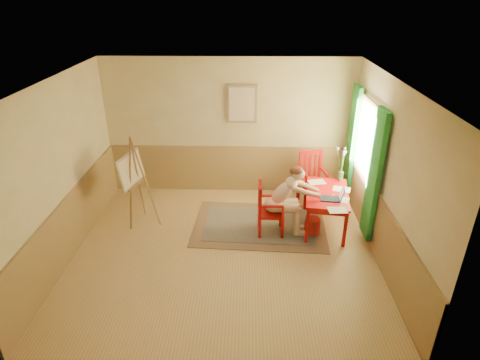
{
  "coord_description": "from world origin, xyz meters",
  "views": [
    {
      "loc": [
        0.38,
        -5.45,
        3.99
      ],
      "look_at": [
        0.25,
        0.55,
        1.05
      ],
      "focal_mm": 29.75,
      "sensor_mm": 36.0,
      "label": 1
    }
  ],
  "objects_px": {
    "chair_back": "(312,179)",
    "figure": "(287,197)",
    "table": "(327,197)",
    "laptop": "(334,197)",
    "chair_left": "(268,209)",
    "easel": "(133,173)"
  },
  "relations": [
    {
      "from": "chair_left",
      "to": "chair_back",
      "type": "relative_size",
      "value": 0.9
    },
    {
      "from": "chair_left",
      "to": "easel",
      "type": "height_order",
      "value": "easel"
    },
    {
      "from": "laptop",
      "to": "easel",
      "type": "height_order",
      "value": "easel"
    },
    {
      "from": "laptop",
      "to": "easel",
      "type": "relative_size",
      "value": 0.24
    },
    {
      "from": "figure",
      "to": "laptop",
      "type": "xyz_separation_m",
      "value": [
        0.79,
        -0.06,
        0.05
      ]
    },
    {
      "from": "chair_left",
      "to": "figure",
      "type": "distance_m",
      "value": 0.39
    },
    {
      "from": "chair_back",
      "to": "figure",
      "type": "xyz_separation_m",
      "value": [
        -0.6,
        -1.12,
        0.18
      ]
    },
    {
      "from": "chair_back",
      "to": "laptop",
      "type": "relative_size",
      "value": 2.6
    },
    {
      "from": "figure",
      "to": "easel",
      "type": "height_order",
      "value": "easel"
    },
    {
      "from": "table",
      "to": "chair_back",
      "type": "height_order",
      "value": "chair_back"
    },
    {
      "from": "easel",
      "to": "chair_back",
      "type": "bearing_deg",
      "value": 13.61
    },
    {
      "from": "table",
      "to": "laptop",
      "type": "xyz_separation_m",
      "value": [
        0.06,
        -0.25,
        0.14
      ]
    },
    {
      "from": "chair_back",
      "to": "figure",
      "type": "bearing_deg",
      "value": -118.26
    },
    {
      "from": "chair_back",
      "to": "figure",
      "type": "height_order",
      "value": "figure"
    },
    {
      "from": "laptop",
      "to": "easel",
      "type": "xyz_separation_m",
      "value": [
        -3.51,
        0.38,
        0.24
      ]
    },
    {
      "from": "table",
      "to": "chair_back",
      "type": "relative_size",
      "value": 1.21
    },
    {
      "from": "table",
      "to": "figure",
      "type": "relative_size",
      "value": 1.0
    },
    {
      "from": "table",
      "to": "laptop",
      "type": "relative_size",
      "value": 3.17
    },
    {
      "from": "chair_left",
      "to": "laptop",
      "type": "relative_size",
      "value": 2.35
    },
    {
      "from": "figure",
      "to": "laptop",
      "type": "distance_m",
      "value": 0.8
    },
    {
      "from": "figure",
      "to": "laptop",
      "type": "bearing_deg",
      "value": -4.54
    },
    {
      "from": "chair_back",
      "to": "easel",
      "type": "relative_size",
      "value": 0.63
    }
  ]
}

